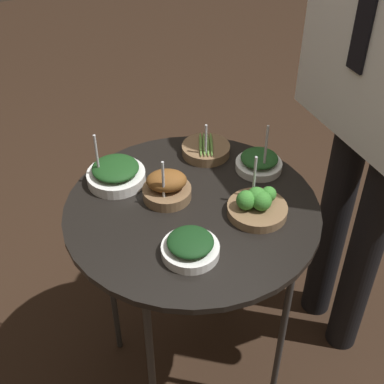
{
  "coord_description": "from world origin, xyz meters",
  "views": [
    {
      "loc": [
        0.97,
        -0.41,
        1.66
      ],
      "look_at": [
        0.0,
        0.0,
        0.81
      ],
      "focal_mm": 50.0,
      "sensor_mm": 36.0,
      "label": 1
    }
  ],
  "objects": [
    {
      "name": "ground_plane",
      "position": [
        0.0,
        0.0,
        0.0
      ],
      "size": [
        8.0,
        8.0,
        0.0
      ],
      "primitive_type": "plane",
      "color": "black"
    },
    {
      "name": "serving_cart",
      "position": [
        0.0,
        0.0,
        0.7
      ],
      "size": [
        0.67,
        0.67,
        0.76
      ],
      "color": "black",
      "rests_on": "ground_plane"
    },
    {
      "name": "bowl_spinach_back_left",
      "position": [
        0.15,
        -0.07,
        0.78
      ],
      "size": [
        0.14,
        0.14,
        0.05
      ],
      "color": "white",
      "rests_on": "serving_cart"
    },
    {
      "name": "bowl_spinach_center",
      "position": [
        -0.18,
        -0.15,
        0.79
      ],
      "size": [
        0.16,
        0.16,
        0.16
      ],
      "color": "white",
      "rests_on": "serving_cart"
    },
    {
      "name": "bowl_roast_front_center",
      "position": [
        -0.06,
        -0.05,
        0.79
      ],
      "size": [
        0.13,
        0.13,
        0.14
      ],
      "color": "brown",
      "rests_on": "serving_cart"
    },
    {
      "name": "bowl_broccoli_mid_left",
      "position": [
        0.09,
        0.14,
        0.79
      ],
      "size": [
        0.15,
        0.15,
        0.15
      ],
      "color": "brown",
      "rests_on": "serving_cart"
    },
    {
      "name": "bowl_spinach_front_right",
      "position": [
        -0.08,
        0.24,
        0.78
      ],
      "size": [
        0.13,
        0.13,
        0.17
      ],
      "color": "white",
      "rests_on": "serving_cart"
    },
    {
      "name": "bowl_asparagus_far_rim",
      "position": [
        -0.2,
        0.13,
        0.77
      ],
      "size": [
        0.14,
        0.14,
        0.12
      ],
      "color": "brown",
      "rests_on": "serving_cart"
    }
  ]
}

